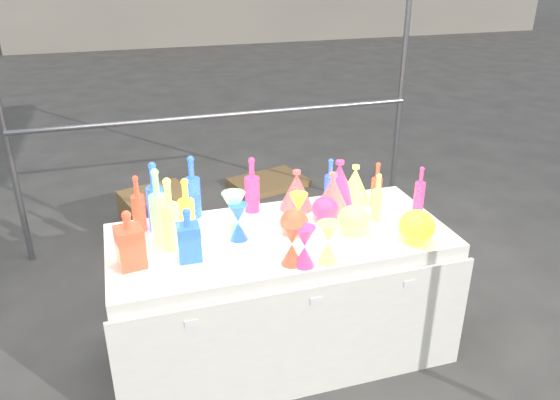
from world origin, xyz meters
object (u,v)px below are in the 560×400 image
object	(u,v)px
bottle_0	(186,207)
globe_0	(417,228)
display_table	(280,294)
lampshade_0	(297,189)
cardboard_box_closed	(157,213)
hourglass_0	(292,244)

from	to	relation	value
bottle_0	globe_0	xyz separation A→B (m)	(1.12, -0.41, -0.09)
display_table	lampshade_0	xyz separation A→B (m)	(0.19, 0.29, 0.49)
bottle_0	lampshade_0	world-z (taller)	bottle_0
display_table	globe_0	xyz separation A→B (m)	(0.65, -0.27, 0.45)
bottle_0	display_table	bearing A→B (deg)	-16.85
cardboard_box_closed	globe_0	bearing A→B (deg)	-74.27
hourglass_0	globe_0	xyz separation A→B (m)	(0.69, 0.02, -0.03)
globe_0	cardboard_box_closed	bearing A→B (deg)	122.10
display_table	lampshade_0	world-z (taller)	lampshade_0
cardboard_box_closed	bottle_0	world-z (taller)	bottle_0
cardboard_box_closed	hourglass_0	xyz separation A→B (m)	(0.51, -1.93, 0.67)
cardboard_box_closed	lampshade_0	size ratio (longest dim) A/B	2.18
hourglass_0	bottle_0	bearing A→B (deg)	135.03
bottle_0	globe_0	world-z (taller)	bottle_0
hourglass_0	globe_0	distance (m)	0.69
lampshade_0	hourglass_0	bearing A→B (deg)	-133.45
globe_0	lampshade_0	bearing A→B (deg)	129.76
cardboard_box_closed	hourglass_0	bearing A→B (deg)	-91.55
hourglass_0	lampshade_0	size ratio (longest dim) A/B	0.90
bottle_0	lampshade_0	size ratio (longest dim) A/B	1.37
display_table	hourglass_0	world-z (taller)	hourglass_0
display_table	bottle_0	world-z (taller)	bottle_0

